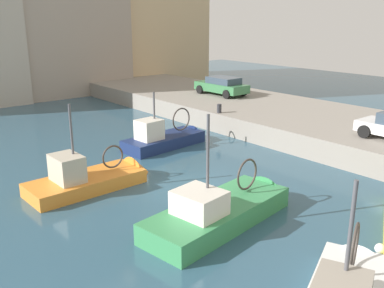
{
  "coord_description": "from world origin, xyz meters",
  "views": [
    {
      "loc": [
        -10.72,
        -13.03,
        6.96
      ],
      "look_at": [
        1.7,
        1.86,
        1.2
      ],
      "focal_mm": 40.29,
      "sensor_mm": 36.0,
      "label": 1
    }
  ],
  "objects_px": {
    "fishing_boat_navy": "(168,143)",
    "fishing_boat_green": "(225,217)",
    "parked_car_green": "(222,86)",
    "fishing_boat_orange": "(95,183)",
    "mooring_bollard_mid": "(219,108)"
  },
  "relations": [
    {
      "from": "fishing_boat_orange",
      "to": "fishing_boat_navy",
      "type": "height_order",
      "value": "fishing_boat_orange"
    },
    {
      "from": "fishing_boat_navy",
      "to": "mooring_bollard_mid",
      "type": "distance_m",
      "value": 4.5
    },
    {
      "from": "fishing_boat_navy",
      "to": "mooring_bollard_mid",
      "type": "height_order",
      "value": "fishing_boat_navy"
    },
    {
      "from": "mooring_bollard_mid",
      "to": "fishing_boat_orange",
      "type": "bearing_deg",
      "value": -162.31
    },
    {
      "from": "mooring_bollard_mid",
      "to": "parked_car_green",
      "type": "bearing_deg",
      "value": 44.98
    },
    {
      "from": "mooring_bollard_mid",
      "to": "fishing_boat_green",
      "type": "bearing_deg",
      "value": -132.27
    },
    {
      "from": "fishing_boat_green",
      "to": "parked_car_green",
      "type": "xyz_separation_m",
      "value": [
        12.83,
        13.65,
        1.79
      ]
    },
    {
      "from": "parked_car_green",
      "to": "mooring_bollard_mid",
      "type": "relative_size",
      "value": 7.82
    },
    {
      "from": "fishing_boat_orange",
      "to": "fishing_boat_navy",
      "type": "relative_size",
      "value": 1.0
    },
    {
      "from": "fishing_boat_navy",
      "to": "fishing_boat_green",
      "type": "height_order",
      "value": "fishing_boat_green"
    },
    {
      "from": "parked_car_green",
      "to": "fishing_boat_orange",
      "type": "bearing_deg",
      "value": -152.17
    },
    {
      "from": "fishing_boat_navy",
      "to": "parked_car_green",
      "type": "height_order",
      "value": "fishing_boat_navy"
    },
    {
      "from": "fishing_boat_navy",
      "to": "mooring_bollard_mid",
      "type": "relative_size",
      "value": 10.26
    },
    {
      "from": "fishing_boat_navy",
      "to": "parked_car_green",
      "type": "distance_m",
      "value": 10.3
    },
    {
      "from": "parked_car_green",
      "to": "mooring_bollard_mid",
      "type": "height_order",
      "value": "parked_car_green"
    }
  ]
}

